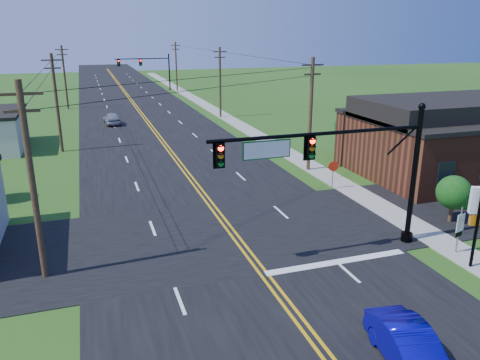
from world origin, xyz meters
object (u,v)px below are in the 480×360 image
object	(u,v)px
signal_mast_far	(146,67)
blue_car	(410,350)
route_sign	(460,227)
signal_mast_main	(339,164)
stop_sign	(333,169)

from	to	relation	value
signal_mast_far	blue_car	bearing A→B (deg)	-91.35
route_sign	signal_mast_main	bearing A→B (deg)	144.77
signal_mast_main	blue_car	world-z (taller)	signal_mast_main
signal_mast_main	signal_mast_far	distance (m)	72.00
blue_car	route_sign	distance (m)	10.08
signal_mast_far	route_sign	world-z (taller)	signal_mast_far
signal_mast_main	stop_sign	size ratio (longest dim) A/B	5.29
signal_mast_far	stop_sign	size ratio (longest dim) A/B	5.14
signal_mast_main	blue_car	size ratio (longest dim) A/B	2.64
signal_mast_far	blue_car	world-z (taller)	signal_mast_far
blue_car	stop_sign	xyz separation A→B (m)	(6.70, 17.40, 0.83)
route_sign	stop_sign	distance (m)	11.05
signal_mast_main	route_sign	xyz separation A→B (m)	(5.95, -2.02, -3.28)
blue_car	route_sign	size ratio (longest dim) A/B	1.70
stop_sign	route_sign	bearing A→B (deg)	-70.61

